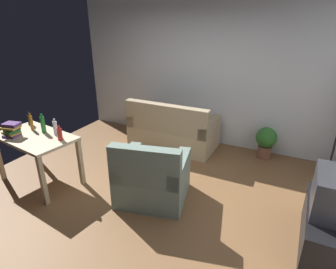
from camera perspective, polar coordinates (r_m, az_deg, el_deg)
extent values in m
cube|color=brown|center=(4.19, -4.35, -11.80)|extent=(5.20, 4.40, 0.02)
cube|color=silver|center=(5.54, 7.05, 12.16)|extent=(5.20, 0.10, 2.70)
cube|color=tan|center=(5.51, 1.14, -0.25)|extent=(1.60, 0.84, 0.40)
cube|color=tan|center=(5.06, -0.47, 3.17)|extent=(1.60, 0.16, 0.52)
cube|color=tan|center=(5.15, 8.44, 1.51)|extent=(0.16, 0.84, 0.22)
cube|color=tan|center=(5.72, -5.39, 3.87)|extent=(0.16, 0.84, 0.22)
cube|color=black|center=(3.64, 28.99, -16.38)|extent=(0.44, 1.10, 0.48)
cube|color=#2D2D33|center=(3.39, 30.50, -10.26)|extent=(0.40, 0.60, 0.44)
cylinder|color=black|center=(4.54, 28.31, -11.50)|extent=(0.26, 0.26, 0.03)
cylinder|color=black|center=(4.16, 30.50, -1.63)|extent=(0.03, 0.03, 1.68)
cube|color=#C6B28E|center=(4.54, -25.21, -0.45)|extent=(1.29, 0.86, 0.04)
cube|color=tan|center=(4.12, -23.82, -8.50)|extent=(0.07, 0.07, 0.72)
cube|color=tan|center=(5.28, -24.91, -1.75)|extent=(0.07, 0.07, 0.72)
cube|color=tan|center=(4.42, -17.16, -5.31)|extent=(0.07, 0.07, 0.72)
cylinder|color=brown|center=(5.36, 18.76, -3.32)|extent=(0.24, 0.24, 0.22)
sphere|color=#2D6B28|center=(5.25, 19.15, -0.58)|extent=(0.36, 0.36, 0.36)
cube|color=slate|center=(4.01, -2.99, -9.94)|extent=(1.07, 1.02, 0.40)
cube|color=slate|center=(3.49, -4.69, -6.56)|extent=(0.91, 0.36, 0.52)
cube|color=slate|center=(3.77, 2.36, -6.70)|extent=(0.35, 0.85, 0.22)
cube|color=slate|center=(3.96, -8.26, -5.42)|extent=(0.35, 0.85, 0.22)
cylinder|color=black|center=(4.98, -26.00, 2.70)|extent=(0.07, 0.07, 0.17)
cylinder|color=black|center=(4.95, -26.21, 3.84)|extent=(0.03, 0.03, 0.04)
cylinder|color=#9E6019|center=(4.74, -25.74, 2.13)|extent=(0.05, 0.05, 0.22)
cylinder|color=#9E6019|center=(4.70, -26.01, 3.62)|extent=(0.02, 0.02, 0.04)
cylinder|color=#1E722D|center=(4.55, -23.80, 1.82)|extent=(0.06, 0.06, 0.25)
cylinder|color=#1E722D|center=(4.51, -24.09, 3.53)|extent=(0.03, 0.03, 0.04)
cylinder|color=silver|center=(4.41, -21.66, 1.19)|extent=(0.06, 0.06, 0.20)
cylinder|color=silver|center=(4.37, -21.89, 2.68)|extent=(0.03, 0.03, 0.04)
cylinder|color=#AD2323|center=(4.21, -20.90, 0.03)|extent=(0.07, 0.07, 0.17)
cylinder|color=#AD2323|center=(4.17, -21.10, 1.36)|extent=(0.03, 0.03, 0.04)
cube|color=#593372|center=(4.65, -28.84, -0.15)|extent=(0.22, 0.21, 0.03)
cube|color=#B7932D|center=(4.66, -28.91, 0.32)|extent=(0.23, 0.18, 0.03)
cube|color=#236B33|center=(4.63, -28.83, 0.61)|extent=(0.21, 0.20, 0.04)
cube|color=#333338|center=(4.63, -28.89, 1.05)|extent=(0.22, 0.17, 0.02)
cube|color=#B7932D|center=(4.60, -29.06, 1.25)|extent=(0.26, 0.23, 0.03)
cube|color=#593372|center=(4.61, -28.93, 1.79)|extent=(0.25, 0.21, 0.04)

